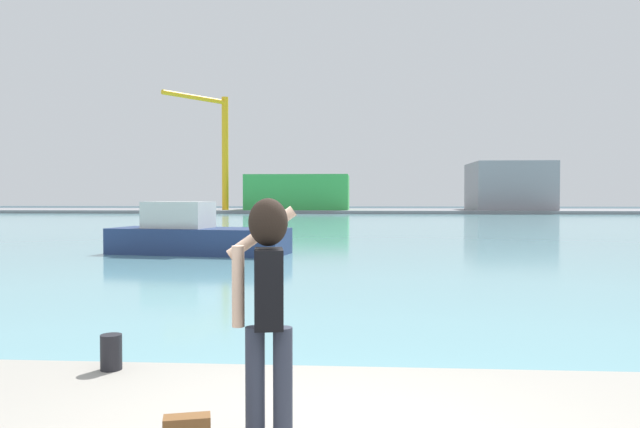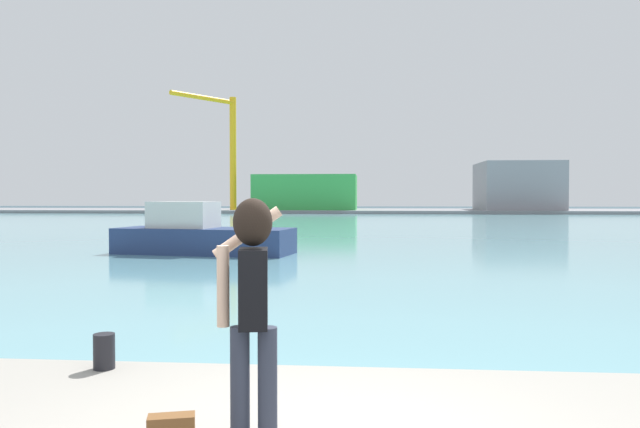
# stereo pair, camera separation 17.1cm
# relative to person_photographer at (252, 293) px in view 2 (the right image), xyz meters

# --- Properties ---
(ground_plane) EXTENTS (220.00, 220.00, 0.00)m
(ground_plane) POSITION_rel_person_photographer_xyz_m (0.35, 49.94, -1.67)
(ground_plane) COLOR #334751
(harbor_water) EXTENTS (140.00, 100.00, 0.02)m
(harbor_water) POSITION_rel_person_photographer_xyz_m (0.35, 51.94, -1.66)
(harbor_water) COLOR #6BA8B2
(harbor_water) RESTS_ON ground_plane
(far_shore_dock) EXTENTS (140.00, 20.00, 0.48)m
(far_shore_dock) POSITION_rel_person_photographer_xyz_m (0.35, 91.94, -1.43)
(far_shore_dock) COLOR gray
(far_shore_dock) RESTS_ON ground_plane
(person_photographer) EXTENTS (0.53, 0.55, 1.74)m
(person_photographer) POSITION_rel_person_photographer_xyz_m (0.00, 0.00, 0.00)
(person_photographer) COLOR #2D3342
(person_photographer) RESTS_ON quay_promenade
(harbor_bollard) EXTENTS (0.21, 0.21, 0.36)m
(harbor_bollard) POSITION_rel_person_photographer_xyz_m (-1.86, 1.65, -0.89)
(harbor_bollard) COLOR black
(harbor_bollard) RESTS_ON quay_promenade
(boat_moored) EXTENTS (7.65, 3.58, 2.17)m
(boat_moored) POSITION_rel_person_photographer_xyz_m (-6.26, 20.24, -0.89)
(boat_moored) COLOR navy
(boat_moored) RESTS_ON harbor_water
(warehouse_left) EXTENTS (15.76, 10.14, 5.41)m
(warehouse_left) POSITION_rel_person_photographer_xyz_m (-9.24, 89.56, 1.52)
(warehouse_left) COLOR green
(warehouse_left) RESTS_ON far_shore_dock
(warehouse_right) EXTENTS (11.61, 12.17, 7.31)m
(warehouse_right) POSITION_rel_person_photographer_xyz_m (23.52, 90.70, 2.46)
(warehouse_right) COLOR gray
(warehouse_right) RESTS_ON far_shore_dock
(port_crane) EXTENTS (7.28, 10.13, 17.17)m
(port_crane) POSITION_rel_person_photographer_xyz_m (-20.89, 84.70, 9.32)
(port_crane) COLOR yellow
(port_crane) RESTS_ON far_shore_dock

